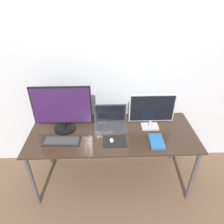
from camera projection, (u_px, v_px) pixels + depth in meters
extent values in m
plane|color=brown|center=(114.00, 204.00, 2.29)|extent=(12.00, 12.00, 0.00)
cube|color=silver|center=(111.00, 75.00, 2.31)|extent=(7.00, 0.05, 2.50)
cube|color=#332319|center=(113.00, 133.00, 2.21)|extent=(1.82, 0.74, 0.02)
cylinder|color=#47474C|center=(33.00, 182.00, 2.11)|extent=(0.04, 0.04, 0.73)
cylinder|color=#47474C|center=(193.00, 177.00, 2.16)|extent=(0.04, 0.04, 0.73)
cylinder|color=#47474C|center=(47.00, 142.00, 2.65)|extent=(0.04, 0.04, 0.73)
cylinder|color=#47474C|center=(175.00, 139.00, 2.71)|extent=(0.04, 0.04, 0.73)
cylinder|color=black|center=(65.00, 128.00, 2.25)|extent=(0.24, 0.24, 0.02)
cylinder|color=black|center=(65.00, 125.00, 2.22)|extent=(0.04, 0.04, 0.08)
cube|color=black|center=(62.00, 105.00, 2.10)|extent=(0.63, 0.02, 0.43)
cube|color=#331947|center=(61.00, 106.00, 2.09)|extent=(0.60, 0.01, 0.41)
cube|color=#B2B2B7|center=(150.00, 126.00, 2.28)|extent=(0.19, 0.13, 0.02)
cylinder|color=#B2B2B7|center=(150.00, 123.00, 2.25)|extent=(0.04, 0.04, 0.08)
cube|color=#B2B2B7|center=(152.00, 108.00, 2.15)|extent=(0.49, 0.02, 0.33)
cube|color=black|center=(152.00, 109.00, 2.14)|extent=(0.47, 0.01, 0.30)
cube|color=#333338|center=(111.00, 127.00, 2.27)|extent=(0.37, 0.23, 0.02)
cube|color=#2D2D33|center=(111.00, 128.00, 2.25)|extent=(0.30, 0.13, 0.00)
cube|color=#333338|center=(110.00, 113.00, 2.30)|extent=(0.37, 0.01, 0.22)
cube|color=black|center=(110.00, 113.00, 2.29)|extent=(0.33, 0.00, 0.20)
cube|color=black|center=(62.00, 141.00, 2.07)|extent=(0.39, 0.17, 0.02)
cube|color=#383838|center=(62.00, 140.00, 2.06)|extent=(0.36, 0.14, 0.00)
cube|color=black|center=(115.00, 141.00, 2.07)|extent=(0.24, 0.19, 0.00)
ellipsoid|color=silver|center=(112.00, 140.00, 2.06)|extent=(0.04, 0.07, 0.03)
cube|color=#235B9E|center=(156.00, 141.00, 2.05)|extent=(0.15, 0.24, 0.03)
cube|color=white|center=(156.00, 141.00, 2.05)|extent=(0.15, 0.23, 0.02)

